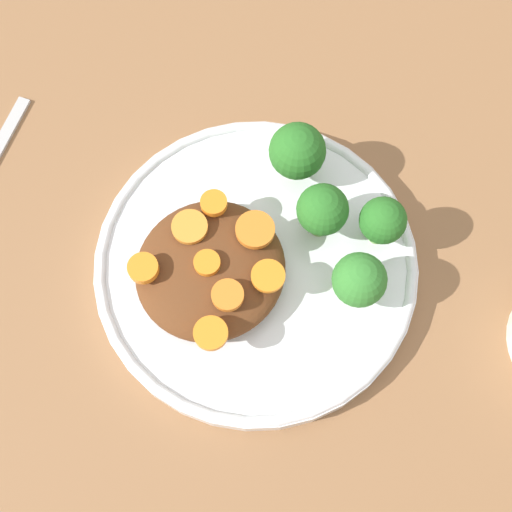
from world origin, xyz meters
name	(u,v)px	position (x,y,z in m)	size (l,w,h in m)	color
ground_plane	(256,270)	(0.00, 0.00, 0.00)	(4.00, 4.00, 0.00)	#8C603D
plate	(256,265)	(0.00, 0.00, 0.01)	(0.24, 0.24, 0.02)	white
stew_mound	(210,270)	(0.03, -0.01, 0.03)	(0.11, 0.10, 0.03)	#5B3319
broccoli_floret_0	(322,211)	(-0.05, 0.01, 0.05)	(0.04, 0.04, 0.05)	#759E51
broccoli_floret_1	(297,152)	(-0.07, -0.04, 0.05)	(0.04, 0.04, 0.05)	#7FA85B
broccoli_floret_2	(359,281)	(-0.04, 0.06, 0.04)	(0.04, 0.04, 0.05)	#759E51
broccoli_floret_3	(383,221)	(-0.08, 0.04, 0.04)	(0.03, 0.03, 0.05)	#7FA85B
carrot_slice_0	(207,263)	(0.03, -0.01, 0.05)	(0.02, 0.02, 0.01)	orange
carrot_slice_1	(190,227)	(0.02, -0.04, 0.05)	(0.03, 0.03, 0.00)	orange
carrot_slice_2	(143,268)	(0.07, -0.04, 0.05)	(0.02, 0.02, 0.01)	orange
carrot_slice_3	(211,333)	(0.06, 0.03, 0.05)	(0.02, 0.02, 0.00)	orange
carrot_slice_4	(255,230)	(-0.01, -0.01, 0.05)	(0.03, 0.03, 0.01)	orange
carrot_slice_5	(228,295)	(0.04, 0.01, 0.05)	(0.02, 0.02, 0.01)	orange
carrot_slice_6	(219,199)	(0.00, -0.05, 0.05)	(0.02, 0.02, 0.01)	orange
carrot_slice_7	(268,276)	(0.01, 0.02, 0.05)	(0.02, 0.02, 0.00)	orange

